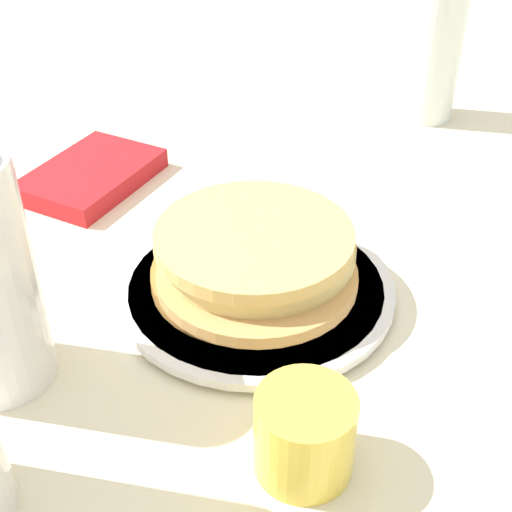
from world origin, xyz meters
TOP-DOWN VIEW (x-y plane):
  - ground_plane at (0.00, 0.00)m, footprint 4.00×4.00m
  - plate at (0.01, 0.01)m, footprint 0.22×0.22m
  - pancake_stack at (0.01, 0.02)m, footprint 0.17×0.17m
  - juice_glass at (-0.11, -0.10)m, footprint 0.06×0.06m
  - water_bottle_mid at (0.41, 0.03)m, footprint 0.06×0.06m
  - napkin at (0.07, 0.25)m, footprint 0.14×0.11m

SIDE VIEW (x-z plane):
  - ground_plane at x=0.00m, z-range 0.00..0.00m
  - plate at x=0.01m, z-range 0.00..0.01m
  - napkin at x=0.07m, z-range 0.00..0.02m
  - juice_glass at x=-0.11m, z-range 0.00..0.06m
  - pancake_stack at x=0.01m, z-range 0.01..0.06m
  - water_bottle_mid at x=0.41m, z-range -0.01..0.23m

